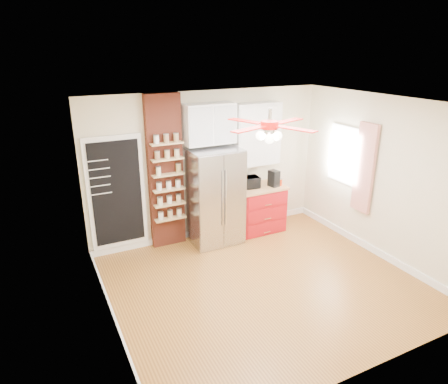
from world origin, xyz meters
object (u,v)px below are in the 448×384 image
toaster_oven (249,182)px  coffee_maker (274,178)px  fridge (215,197)px  red_cabinet (259,208)px  ceiling_fan (270,125)px  pantry_jar_oats (158,171)px  canister_left (279,182)px

toaster_oven → coffee_maker: (0.47, -0.13, 0.05)m
fridge → red_cabinet: bearing=3.0°
fridge → ceiling_fan: bearing=-88.2°
pantry_jar_oats → toaster_oven: bearing=-1.4°
toaster_oven → canister_left: bearing=-7.7°
ceiling_fan → toaster_oven: (0.70, 1.71, -1.42)m
red_cabinet → pantry_jar_oats: (-1.94, 0.07, 0.99)m
coffee_maker → pantry_jar_oats: (-2.19, 0.17, 0.39)m
red_cabinet → coffee_maker: coffee_maker is taller
canister_left → fridge: bearing=177.4°
toaster_oven → canister_left: 0.61m
fridge → red_cabinet: fridge is taller
fridge → pantry_jar_oats: bearing=172.7°
toaster_oven → fridge: bearing=-168.1°
fridge → toaster_oven: bearing=6.2°
ceiling_fan → canister_left: size_ratio=10.86×
canister_left → red_cabinet: bearing=163.4°
red_cabinet → pantry_jar_oats: bearing=177.8°
fridge → coffee_maker: bearing=-2.4°
fridge → coffee_maker: fridge is taller
red_cabinet → fridge: bearing=-177.0°
coffee_maker → canister_left: size_ratio=2.41×
fridge → coffee_maker: size_ratio=5.64×
fridge → ceiling_fan: 2.25m
red_cabinet → toaster_oven: toaster_oven is taller
fridge → canister_left: bearing=-2.6°
red_cabinet → toaster_oven: (-0.22, 0.03, 0.55)m
canister_left → pantry_jar_oats: (-2.31, 0.18, 0.48)m
ceiling_fan → canister_left: 2.50m
pantry_jar_oats → ceiling_fan: bearing=-59.8°
pantry_jar_oats → fridge: bearing=-7.3°
toaster_oven → pantry_jar_oats: pantry_jar_oats is taller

